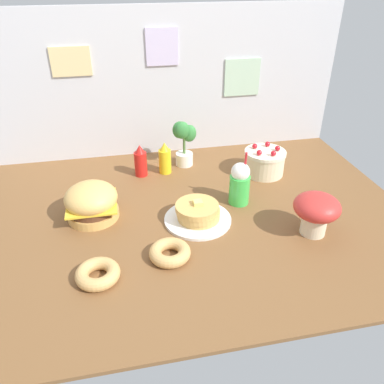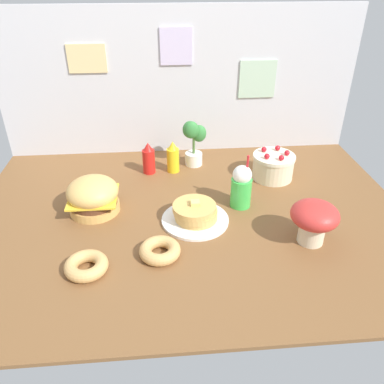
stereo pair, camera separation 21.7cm
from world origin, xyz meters
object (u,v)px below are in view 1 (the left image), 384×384
donut_chocolate (170,252)px  potted_plant (184,141)px  ketchup_bottle (141,161)px  layer_cake (264,162)px  pancake_stack (198,214)px  donut_pink_glaze (98,274)px  mustard_bottle (165,159)px  burger (92,202)px  mushroom_stool (316,210)px  cream_soda_cup (240,184)px

donut_chocolate → potted_plant: (0.25, 0.96, 0.15)m
ketchup_bottle → potted_plant: 0.33m
layer_cake → ketchup_bottle: bearing=170.0°
pancake_stack → donut_pink_glaze: bearing=-146.8°
mustard_bottle → burger: bearing=-136.6°
mushroom_stool → burger: bearing=161.4°
ketchup_bottle → pancake_stack: bearing=-66.6°
donut_pink_glaze → ketchup_bottle: bearing=73.4°
burger → donut_chocolate: size_ratio=1.43×
burger → cream_soda_cup: (0.84, -0.02, 0.03)m
ketchup_bottle → cream_soda_cup: 0.70m
cream_soda_cup → potted_plant: size_ratio=0.98×
burger → mushroom_stool: bearing=-18.6°
pancake_stack → mushroom_stool: 0.62m
cream_soda_cup → donut_pink_glaze: bearing=-149.1°
pancake_stack → donut_chocolate: 0.34m
mustard_bottle → donut_chocolate: bearing=-96.8°
mustard_bottle → potted_plant: potted_plant is taller
layer_cake → potted_plant: (-0.50, 0.24, 0.09)m
layer_cake → donut_pink_glaze: bearing=-143.6°
burger → donut_chocolate: burger is taller
burger → donut_pink_glaze: size_ratio=1.43×
pancake_stack → mustard_bottle: (-0.09, 0.60, 0.05)m
ketchup_bottle → cream_soda_cup: (0.53, -0.46, 0.03)m
donut_chocolate → cream_soda_cup: bearing=40.7°
burger → layer_cake: 1.16m
ketchup_bottle → mustard_bottle: (0.16, 0.01, 0.00)m
cream_soda_cup → donut_pink_glaze: 0.96m
mustard_bottle → mushroom_stool: bearing=-51.2°
burger → donut_chocolate: 0.57m
layer_cake → donut_chocolate: 1.04m
ketchup_bottle → donut_chocolate: 0.87m
layer_cake → cream_soda_cup: bearing=-131.2°
cream_soda_cup → donut_pink_glaze: size_ratio=1.61×
layer_cake → donut_pink_glaze: layer_cake is taller
mustard_bottle → donut_pink_glaze: mustard_bottle is taller
cream_soda_cup → potted_plant: bearing=112.4°
mustard_bottle → potted_plant: 0.19m
layer_cake → cream_soda_cup: cream_soda_cup is taller
cream_soda_cup → donut_chocolate: bearing=-139.3°
pancake_stack → ketchup_bottle: size_ratio=1.70×
ketchup_bottle → mushroom_stool: (0.83, -0.82, 0.04)m
mustard_bottle → cream_soda_cup: size_ratio=0.67×
layer_cake → ketchup_bottle: (-0.81, 0.14, 0.02)m
donut_pink_glaze → mushroom_stool: bearing=6.4°
donut_chocolate → ketchup_bottle: bearing=93.9°
pancake_stack → layer_cake: 0.71m
layer_cake → potted_plant: potted_plant is taller
pancake_stack → mushroom_stool: size_ratio=1.55×
donut_chocolate → mushroom_stool: (0.77, 0.05, 0.11)m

